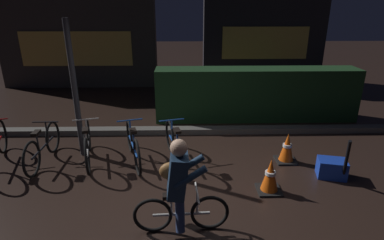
{
  "coord_description": "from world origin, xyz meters",
  "views": [
    {
      "loc": [
        0.09,
        -4.15,
        2.67
      ],
      "look_at": [
        0.2,
        0.6,
        0.9
      ],
      "focal_mm": 29.23,
      "sensor_mm": 36.0,
      "label": 1
    }
  ],
  "objects_px": {
    "cyclist": "(179,186)",
    "parked_bike_left_mid": "(43,146)",
    "closed_umbrella": "(346,161)",
    "parked_bike_center_right": "(133,145)",
    "street_post": "(75,91)",
    "parked_bike_center_left": "(88,144)",
    "traffic_cone_far": "(287,148)",
    "parked_bike_right_mid": "(175,145)",
    "blue_crate": "(332,168)",
    "traffic_cone_near": "(270,176)"
  },
  "relations": [
    {
      "from": "cyclist",
      "to": "parked_bike_left_mid",
      "type": "bearing_deg",
      "value": 140.14
    },
    {
      "from": "parked_bike_left_mid",
      "to": "closed_umbrella",
      "type": "relative_size",
      "value": 1.78
    },
    {
      "from": "parked_bike_center_right",
      "to": "cyclist",
      "type": "bearing_deg",
      "value": -171.97
    },
    {
      "from": "parked_bike_center_right",
      "to": "closed_umbrella",
      "type": "bearing_deg",
      "value": -120.74
    },
    {
      "from": "street_post",
      "to": "closed_umbrella",
      "type": "distance_m",
      "value": 4.61
    },
    {
      "from": "parked_bike_center_left",
      "to": "closed_umbrella",
      "type": "xyz_separation_m",
      "value": [
        4.2,
        -0.89,
        0.08
      ]
    },
    {
      "from": "traffic_cone_far",
      "to": "cyclist",
      "type": "height_order",
      "value": "cyclist"
    },
    {
      "from": "closed_umbrella",
      "to": "parked_bike_center_left",
      "type": "bearing_deg",
      "value": -72.67
    },
    {
      "from": "parked_bike_right_mid",
      "to": "closed_umbrella",
      "type": "distance_m",
      "value": 2.77
    },
    {
      "from": "street_post",
      "to": "traffic_cone_far",
      "type": "bearing_deg",
      "value": -5.39
    },
    {
      "from": "parked_bike_left_mid",
      "to": "parked_bike_center_left",
      "type": "relative_size",
      "value": 0.99
    },
    {
      "from": "parked_bike_center_left",
      "to": "parked_bike_right_mid",
      "type": "height_order",
      "value": "parked_bike_center_left"
    },
    {
      "from": "street_post",
      "to": "blue_crate",
      "type": "height_order",
      "value": "street_post"
    },
    {
      "from": "parked_bike_left_mid",
      "to": "closed_umbrella",
      "type": "bearing_deg",
      "value": -100.53
    },
    {
      "from": "parked_bike_right_mid",
      "to": "traffic_cone_near",
      "type": "distance_m",
      "value": 1.75
    },
    {
      "from": "street_post",
      "to": "blue_crate",
      "type": "xyz_separation_m",
      "value": [
        4.32,
        -0.9,
        -1.08
      ]
    },
    {
      "from": "parked_bike_center_right",
      "to": "parked_bike_right_mid",
      "type": "xyz_separation_m",
      "value": [
        0.75,
        0.01,
        -0.0
      ]
    },
    {
      "from": "parked_bike_right_mid",
      "to": "traffic_cone_far",
      "type": "height_order",
      "value": "parked_bike_right_mid"
    },
    {
      "from": "closed_umbrella",
      "to": "parked_bike_center_right",
      "type": "bearing_deg",
      "value": -74.54
    },
    {
      "from": "street_post",
      "to": "cyclist",
      "type": "distance_m",
      "value": 2.88
    },
    {
      "from": "traffic_cone_near",
      "to": "traffic_cone_far",
      "type": "bearing_deg",
      "value": 59.98
    },
    {
      "from": "parked_bike_left_mid",
      "to": "parked_bike_center_left",
      "type": "height_order",
      "value": "parked_bike_center_left"
    },
    {
      "from": "traffic_cone_near",
      "to": "cyclist",
      "type": "distance_m",
      "value": 1.62
    },
    {
      "from": "parked_bike_center_right",
      "to": "closed_umbrella",
      "type": "distance_m",
      "value": 3.49
    },
    {
      "from": "parked_bike_center_left",
      "to": "traffic_cone_far",
      "type": "bearing_deg",
      "value": -106.45
    },
    {
      "from": "parked_bike_left_mid",
      "to": "street_post",
      "type": "bearing_deg",
      "value": -62.04
    },
    {
      "from": "traffic_cone_far",
      "to": "blue_crate",
      "type": "bearing_deg",
      "value": -43.45
    },
    {
      "from": "street_post",
      "to": "parked_bike_right_mid",
      "type": "height_order",
      "value": "street_post"
    },
    {
      "from": "traffic_cone_far",
      "to": "closed_umbrella",
      "type": "distance_m",
      "value": 1.04
    },
    {
      "from": "traffic_cone_near",
      "to": "parked_bike_center_left",
      "type": "bearing_deg",
      "value": 160.93
    },
    {
      "from": "parked_bike_center_left",
      "to": "closed_umbrella",
      "type": "bearing_deg",
      "value": -116.92
    },
    {
      "from": "parked_bike_right_mid",
      "to": "parked_bike_center_left",
      "type": "bearing_deg",
      "value": 73.33
    },
    {
      "from": "parked_bike_left_mid",
      "to": "traffic_cone_far",
      "type": "height_order",
      "value": "parked_bike_left_mid"
    },
    {
      "from": "traffic_cone_near",
      "to": "blue_crate",
      "type": "bearing_deg",
      "value": 19.58
    },
    {
      "from": "parked_bike_center_left",
      "to": "parked_bike_center_right",
      "type": "relative_size",
      "value": 1.01
    },
    {
      "from": "cyclist",
      "to": "parked_bike_center_right",
      "type": "bearing_deg",
      "value": 111.84
    },
    {
      "from": "traffic_cone_far",
      "to": "cyclist",
      "type": "distance_m",
      "value": 2.62
    },
    {
      "from": "cyclist",
      "to": "traffic_cone_near",
      "type": "bearing_deg",
      "value": 28.39
    },
    {
      "from": "traffic_cone_far",
      "to": "blue_crate",
      "type": "distance_m",
      "value": 0.8
    },
    {
      "from": "parked_bike_right_mid",
      "to": "cyclist",
      "type": "distance_m",
      "value": 1.84
    },
    {
      "from": "street_post",
      "to": "parked_bike_left_mid",
      "type": "xyz_separation_m",
      "value": [
        -0.57,
        -0.32,
        -0.91
      ]
    },
    {
      "from": "parked_bike_center_right",
      "to": "parked_bike_left_mid",
      "type": "bearing_deg",
      "value": 73.07
    },
    {
      "from": "cyclist",
      "to": "parked_bike_center_left",
      "type": "bearing_deg",
      "value": 128.49
    },
    {
      "from": "street_post",
      "to": "parked_bike_center_left",
      "type": "relative_size",
      "value": 1.62
    },
    {
      "from": "parked_bike_left_mid",
      "to": "parked_bike_center_right",
      "type": "bearing_deg",
      "value": -91.02
    },
    {
      "from": "traffic_cone_far",
      "to": "cyclist",
      "type": "xyz_separation_m",
      "value": [
        -1.89,
        -1.77,
        0.37
      ]
    },
    {
      "from": "parked_bike_center_left",
      "to": "blue_crate",
      "type": "relative_size",
      "value": 3.45
    },
    {
      "from": "blue_crate",
      "to": "traffic_cone_far",
      "type": "bearing_deg",
      "value": 136.55
    },
    {
      "from": "parked_bike_right_mid",
      "to": "traffic_cone_near",
      "type": "bearing_deg",
      "value": -139.34
    },
    {
      "from": "parked_bike_center_left",
      "to": "parked_bike_right_mid",
      "type": "distance_m",
      "value": 1.56
    }
  ]
}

